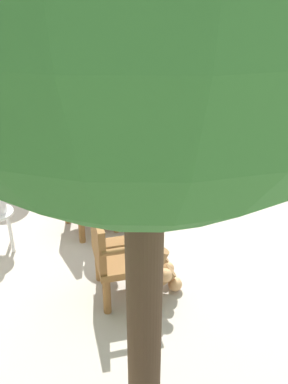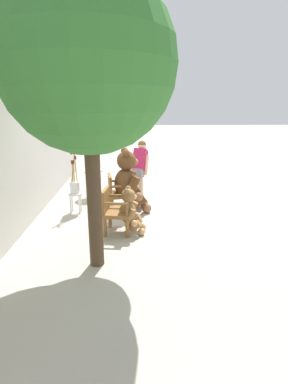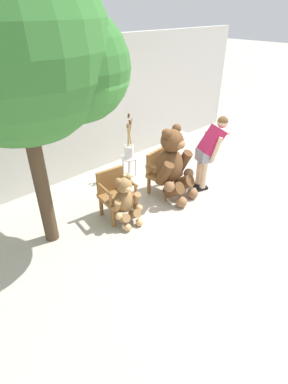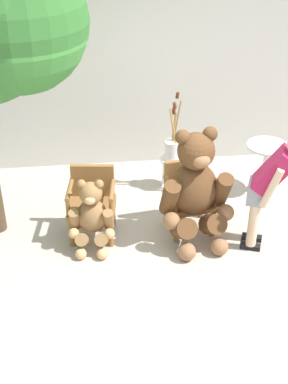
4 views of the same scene
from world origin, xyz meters
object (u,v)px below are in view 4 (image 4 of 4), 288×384
object	(u,v)px
wooden_chair_right	(189,195)
white_stool	(172,165)
wooden_chair_left	(92,201)
round_side_table	(265,163)
teddy_bear_small	(92,216)
brush_bucket	(173,146)
teddy_bear_large	(195,189)
person_visitor	(271,182)

from	to	relation	value
wooden_chair_right	white_stool	bearing A→B (deg)	93.03
wooden_chair_right	white_stool	xyz separation A→B (m)	(-0.05, 0.95, -0.11)
wooden_chair_left	white_stool	bearing A→B (deg)	40.09
wooden_chair_left	round_side_table	world-z (taller)	wooden_chair_left
white_stool	round_side_table	world-z (taller)	round_side_table
teddy_bear_small	round_side_table	xyz separation A→B (m)	(2.39, 1.00, 0.01)
teddy_bear_small	brush_bucket	xyz separation A→B (m)	(1.15, 1.24, 0.21)
round_side_table	white_stool	bearing A→B (deg)	168.87
teddy_bear_large	person_visitor	xyz separation A→B (m)	(0.80, -0.25, 0.19)
white_stool	brush_bucket	xyz separation A→B (m)	(0.00, -0.00, 0.29)
person_visitor	white_stool	size ratio (longest dim) A/B	3.26
teddy_bear_large	round_side_table	distance (m)	1.54
wooden_chair_left	person_visitor	world-z (taller)	person_visitor
teddy_bear_large	brush_bucket	size ratio (longest dim) A/B	1.52
teddy_bear_small	teddy_bear_large	bearing A→B (deg)	1.47
brush_bucket	round_side_table	bearing A→B (deg)	-11.15
round_side_table	teddy_bear_large	bearing A→B (deg)	-140.58
teddy_bear_small	white_stool	world-z (taller)	teddy_bear_small
wooden_chair_right	brush_bucket	size ratio (longest dim) A/B	0.90
white_stool	brush_bucket	world-z (taller)	brush_bucket
person_visitor	teddy_bear_large	bearing A→B (deg)	162.58
white_stool	teddy_bear_small	bearing A→B (deg)	-132.68
round_side_table	person_visitor	bearing A→B (deg)	-107.07
wooden_chair_right	teddy_bear_small	size ratio (longest dim) A/B	0.95
wooden_chair_right	brush_bucket	xyz separation A→B (m)	(-0.05, 0.95, 0.19)
white_stool	person_visitor	bearing A→B (deg)	-59.23
wooden_chair_left	brush_bucket	world-z (taller)	brush_bucket
wooden_chair_left	wooden_chair_right	size ratio (longest dim) A/B	1.00
teddy_bear_small	person_visitor	world-z (taller)	person_visitor
teddy_bear_small	person_visitor	xyz separation A→B (m)	(2.01, -0.22, 0.46)
wooden_chair_right	brush_bucket	world-z (taller)	brush_bucket
wooden_chair_left	teddy_bear_large	bearing A→B (deg)	-12.15
wooden_chair_right	teddy_bear_large	size ratio (longest dim) A/B	0.59
wooden_chair_right	round_side_table	size ratio (longest dim) A/B	1.19
wooden_chair_left	teddy_bear_small	xyz separation A→B (m)	(-0.01, -0.29, -0.02)
wooden_chair_right	person_visitor	bearing A→B (deg)	-31.87
teddy_bear_large	brush_bucket	xyz separation A→B (m)	(-0.07, 1.21, -0.06)
wooden_chair_left	wooden_chair_right	bearing A→B (deg)	-0.00
wooden_chair_left	teddy_bear_large	xyz separation A→B (m)	(1.20, -0.26, 0.25)
white_stool	round_side_table	size ratio (longest dim) A/B	0.64
wooden_chair_right	person_visitor	world-z (taller)	person_visitor
wooden_chair_right	person_visitor	distance (m)	1.06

